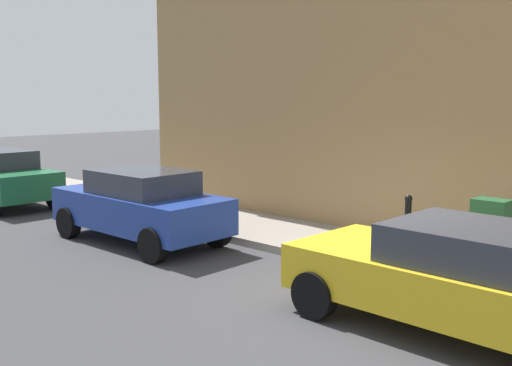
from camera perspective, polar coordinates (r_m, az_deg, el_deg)
ground at (r=8.80m, az=11.96°, el=-11.24°), size 80.00×80.00×0.00m
sidewalk at (r=14.07m, az=-4.71°, el=-3.41°), size 2.23×30.00×0.15m
corner_building at (r=16.02m, az=14.03°, el=13.98°), size 7.16×11.21×9.16m
car_yellow at (r=7.77m, az=18.94°, el=-8.56°), size 1.95×4.23×1.39m
car_blue at (r=12.12m, az=-11.10°, el=-2.07°), size 1.82×3.98×1.48m
utility_cabinet at (r=10.28m, az=21.63°, el=-4.86°), size 0.46×0.61×1.15m
bollard_near_cabinet at (r=10.99m, az=14.43°, el=-3.59°), size 0.14×0.14×1.04m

